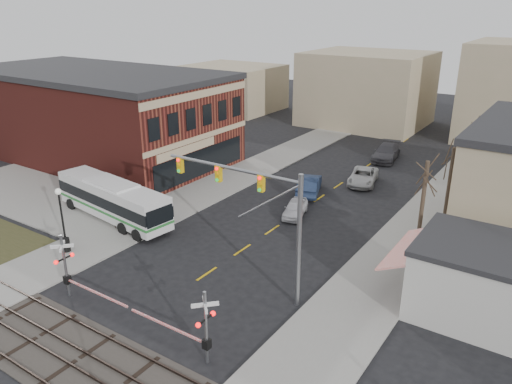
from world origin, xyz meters
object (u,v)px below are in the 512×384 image
Objects in this scene: traffic_signal_mast at (259,204)px; trash_bin at (66,245)px; transit_bus at (113,199)px; rr_crossing_west at (70,269)px; pedestrian_far at (157,202)px; car_b at (309,184)px; car_c at (363,176)px; car_a at (295,208)px; pedestrian_near at (117,216)px; street_lamp at (60,204)px; car_d at (386,152)px; rr_crossing_east at (199,326)px.

traffic_signal_mast reaches higher than trash_bin.
rr_crossing_west is at bearing -53.20° from transit_bus.
rr_crossing_west is at bearing -142.32° from traffic_signal_mast.
transit_bus reaches higher than pedestrian_far.
car_c is (3.11, 5.20, -0.14)m from car_b.
pedestrian_far reaches higher than car_a.
car_c is (11.78, 24.94, 0.12)m from trash_bin.
pedestrian_near is at bearing 38.84° from car_b.
street_lamp is 8.25m from pedestrian_far.
car_a is at bearing 85.00° from car_b.
car_d is at bearing 71.43° from car_a.
traffic_signal_mast is 12.85m from car_a.
street_lamp is at bearing -146.09° from car_a.
trash_bin is (-15.01, 3.44, -1.37)m from rr_crossing_east.
traffic_signal_mast reaches higher than car_a.
car_d is at bearing -119.87° from car_b.
car_c is at bearing 64.68° from car_a.
trash_bin is at bearing -116.04° from car_d.
trash_bin is at bearing -74.27° from transit_bus.
traffic_signal_mast reaches higher than car_d.
pedestrian_far is at bearing -165.29° from car_a.
car_b is at bearing 81.59° from rr_crossing_west.
car_d reaches higher than car_c.
street_lamp reaches higher than transit_bus.
trash_bin is 8.65m from pedestrian_far.
traffic_signal_mast is 1.79× the size of car_c.
car_a is 14.18m from pedestrian_near.
car_d is (12.51, 27.90, -0.89)m from transit_bus.
car_c is at bearing -141.82° from car_b.
rr_crossing_west is 23.40m from car_b.
pedestrian_near is at bearing -133.55° from car_c.
car_b is (-6.34, 23.18, -1.11)m from rr_crossing_east.
street_lamp is (0.43, -4.98, 1.38)m from transit_bus.
transit_bus is 6.15m from trash_bin.
traffic_signal_mast is at bearing -92.31° from car_d.
pedestrian_far is (-8.28, -11.10, 0.10)m from car_b.
pedestrian_near is at bearing 73.83° from street_lamp.
transit_bus is 19.05m from rr_crossing_east.
rr_crossing_west is (6.89, -9.21, 0.24)m from transit_bus.
pedestrian_far is at bearing 158.79° from traffic_signal_mast.
trash_bin is 0.54× the size of pedestrian_near.
trash_bin is at bearing 45.36° from car_b.
traffic_signal_mast is 1.60× the size of car_d.
car_b is 13.85m from pedestrian_far.
car_b is (9.87, 18.90, -2.25)m from street_lamp.
traffic_signal_mast is 1.66× the size of rr_crossing_west.
traffic_signal_mast is 11.65m from rr_crossing_west.
street_lamp is at bearing -85.04° from transit_bus.
transit_bus reaches higher than car_c.
car_a is (-4.85, 17.98, -1.31)m from rr_crossing_east.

